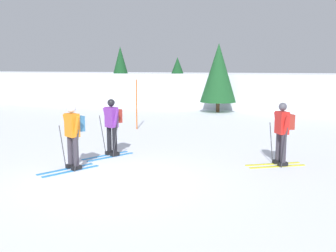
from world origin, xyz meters
TOP-DOWN VIEW (x-y plane):
  - ground_plane at (0.00, 0.00)m, footprint 120.00×120.00m
  - far_snow_ridge at (0.00, 19.42)m, footprint 80.00×7.44m
  - skier_orange at (-1.47, 0.59)m, footprint 1.00×1.61m
  - skier_red at (3.52, 2.99)m, footprint 1.54×1.19m
  - skier_purple at (-1.31, 2.34)m, footprint 1.02×1.60m
  - trail_marker_pole at (-2.82, 7.10)m, footprint 0.05×0.05m
  - conifer_far_left at (-5.06, 18.37)m, footprint 2.09×2.09m
  - conifer_far_right at (-1.10, 14.41)m, footprint 2.09×2.09m
  - conifer_far_centre at (-8.89, 16.99)m, footprint 1.90×1.90m

SIDE VIEW (x-z plane):
  - ground_plane at x=0.00m, z-range 0.00..0.00m
  - skier_orange at x=-1.47m, z-range 0.10..1.81m
  - skier_red at x=3.52m, z-range 0.10..1.81m
  - skier_purple at x=-1.31m, z-range 0.10..1.81m
  - trail_marker_pole at x=-2.82m, z-range 0.00..2.12m
  - far_snow_ridge at x=0.00m, z-range 0.00..2.17m
  - conifer_far_left at x=-5.06m, z-range 0.28..3.59m
  - conifer_far_right at x=-1.10m, z-range 0.30..4.30m
  - conifer_far_centre at x=-8.89m, z-range 0.29..4.36m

